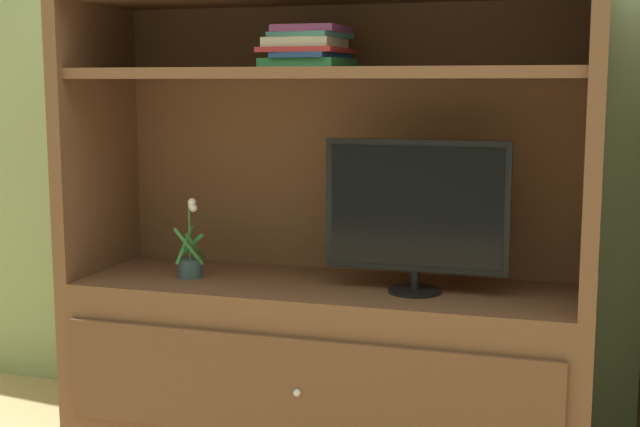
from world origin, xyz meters
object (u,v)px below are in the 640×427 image
Objects in this scene: tv_monitor at (416,211)px; potted_plant at (190,260)px; media_console at (325,308)px; magazine_stack at (309,48)px.

tv_monitor is 0.83m from potted_plant.
media_console is 0.48m from tv_monitor.
media_console is 2.95× the size of tv_monitor.
magazine_stack reaches higher than potted_plant.
potted_plant is at bearing -174.30° from magazine_stack.
magazine_stack is (0.43, 0.04, 0.73)m from potted_plant.
tv_monitor is 1.88× the size of magazine_stack.
media_console is at bearing 7.53° from magazine_stack.
potted_plant is (-0.48, -0.05, 0.15)m from media_console.
potted_plant is at bearing -174.09° from media_console.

